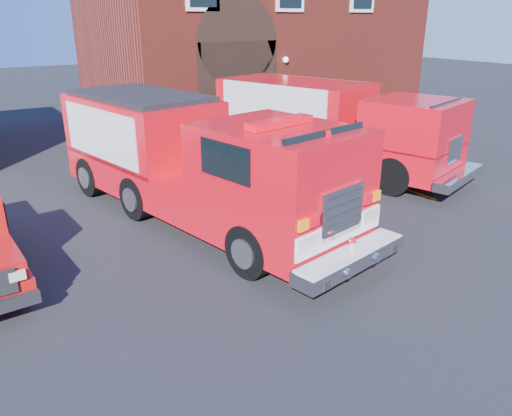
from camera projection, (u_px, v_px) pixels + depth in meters
ground at (228, 245)px, 11.45m from camera, size 100.00×100.00×0.00m
parking_stripe_near at (396, 186)px, 15.46m from camera, size 0.12×3.00×0.01m
parking_stripe_mid at (333, 163)px, 17.83m from camera, size 0.12×3.00×0.01m
parking_stripe_far at (285, 146)px, 20.21m from camera, size 0.12×3.00×0.01m
fire_station at (248, 31)px, 25.45m from camera, size 15.20×10.20×8.45m
fire_engine at (194, 160)px, 12.45m from camera, size 4.59×10.07×3.00m
secondary_truck at (329, 124)px, 16.76m from camera, size 5.20×9.15×2.84m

